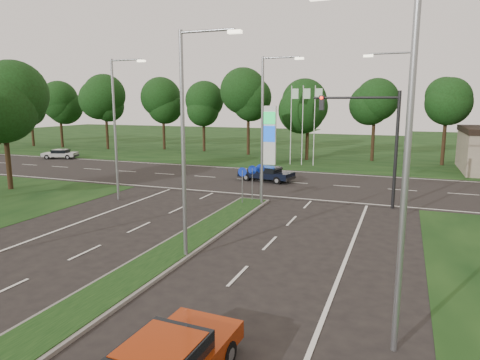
% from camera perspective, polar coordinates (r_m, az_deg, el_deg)
% --- Properties ---
extents(ground, '(160.00, 160.00, 0.00)m').
position_cam_1_polar(ground, '(14.05, -22.51, -17.20)').
color(ground, black).
rests_on(ground, ground).
extents(verge_far, '(160.00, 50.00, 0.02)m').
position_cam_1_polar(verge_far, '(64.78, 13.08, 4.41)').
color(verge_far, black).
rests_on(verge_far, ground).
extents(cross_road, '(160.00, 12.00, 0.02)m').
position_cam_1_polar(cross_road, '(34.62, 5.77, -0.28)').
color(cross_road, black).
rests_on(cross_road, ground).
extents(median_kerb, '(2.00, 26.00, 0.12)m').
position_cam_1_polar(median_kerb, '(16.84, -12.98, -11.76)').
color(median_kerb, slate).
rests_on(median_kerb, ground).
extents(streetlight_median_near, '(2.53, 0.22, 9.00)m').
position_cam_1_polar(streetlight_median_near, '(16.87, -7.02, 6.03)').
color(streetlight_median_near, gray).
rests_on(streetlight_median_near, ground).
extents(streetlight_median_far, '(2.53, 0.22, 9.00)m').
position_cam_1_polar(streetlight_median_far, '(26.11, 3.41, 7.56)').
color(streetlight_median_far, gray).
rests_on(streetlight_median_far, ground).
extents(streetlight_left_far, '(2.53, 0.22, 9.00)m').
position_cam_1_polar(streetlight_left_far, '(28.64, -16.06, 7.42)').
color(streetlight_left_far, gray).
rests_on(streetlight_left_far, ground).
extents(streetlight_right_far, '(2.53, 0.22, 9.00)m').
position_cam_1_polar(streetlight_right_far, '(24.88, 20.91, 6.77)').
color(streetlight_right_far, gray).
rests_on(streetlight_right_far, ground).
extents(streetlight_right_near, '(2.53, 0.22, 9.00)m').
position_cam_1_polar(streetlight_right_near, '(10.92, 20.35, 3.20)').
color(streetlight_right_near, gray).
rests_on(streetlight_right_near, ground).
extents(traffic_signal, '(5.10, 0.42, 7.00)m').
position_cam_1_polar(traffic_signal, '(26.96, 17.45, 6.29)').
color(traffic_signal, black).
rests_on(traffic_signal, ground).
extents(median_signs, '(1.16, 1.76, 2.38)m').
position_cam_1_polar(median_signs, '(27.17, 1.58, 0.53)').
color(median_signs, gray).
rests_on(median_signs, ground).
extents(gas_pylon, '(5.80, 1.26, 8.00)m').
position_cam_1_polar(gas_pylon, '(43.89, 4.20, 6.17)').
color(gas_pylon, silver).
rests_on(gas_pylon, ground).
extents(tree_left_far, '(5.20, 5.20, 8.86)m').
position_cam_1_polar(tree_left_far, '(35.19, -28.96, 8.68)').
color(tree_left_far, black).
rests_on(tree_left_far, ground).
extents(treeline_far, '(6.00, 6.00, 9.90)m').
position_cam_1_polar(treeline_far, '(49.58, 11.00, 10.68)').
color(treeline_far, black).
rests_on(treeline_far, ground).
extents(navy_sedan, '(4.61, 2.54, 1.20)m').
position_cam_1_polar(navy_sedan, '(34.81, 3.55, 0.88)').
color(navy_sedan, black).
rests_on(navy_sedan, ground).
extents(far_car_a, '(4.03, 2.71, 1.07)m').
position_cam_1_polar(far_car_a, '(52.95, -22.86, 3.24)').
color(far_car_a, '#AFAFAF').
rests_on(far_car_a, ground).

